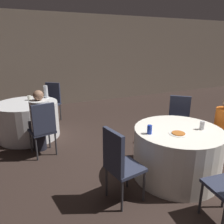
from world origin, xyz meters
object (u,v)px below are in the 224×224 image
Objects in this scene: person_white_shirt at (40,122)px; chair_far_northeast at (52,99)px; chair_near_northeast at (179,118)px; person_orange_shirt at (222,130)px; soda_can_silver at (202,125)px; table_far at (28,120)px; soda_can_blue at (150,130)px; table_near at (176,153)px; pizza_plate_near at (178,133)px; chair_near_west at (119,161)px; chair_far_south at (43,126)px; bottle_far at (46,92)px.

chair_far_northeast is at bearing 63.29° from person_white_shirt.
chair_near_northeast is 0.86× the size of person_orange_shirt.
chair_far_northeast is 8.00× the size of soda_can_silver.
soda_can_blue reaches higher than table_far.
table_near is 1.07× the size of person_white_shirt.
pizza_plate_near is (1.76, -2.58, 0.38)m from table_far.
person_orange_shirt is 1.37m from soda_can_blue.
chair_near_northeast is at bearing 48.14° from table_near.
person_white_shirt reaches higher than chair_near_west.
person_white_shirt is at bearing 129.08° from soda_can_blue.
chair_near_northeast is at bearing 109.55° from chair_near_west.
chair_near_west is 0.86× the size of person_orange_shirt.
table_near is 1.29× the size of chair_far_northeast.
chair_near_west is at bearing -78.58° from person_white_shirt.
chair_far_south is 2.21m from pizza_plate_near.
bottle_far is at bearing 68.41° from chair_far_south.
table_far is at bearing -147.60° from bottle_far.
chair_near_west reaches higher than soda_can_blue.
chair_far_south is (-2.39, 0.64, 0.00)m from chair_near_northeast.
chair_near_northeast is 1.40m from soda_can_blue.
person_white_shirt is 2.00m from soda_can_blue.
chair_near_northeast reaches higher than table_near.
person_orange_shirt is 4.15× the size of bottle_far.
chair_near_west is at bearing 70.45° from chair_near_northeast.
table_far is 1.29× the size of chair_near_northeast.
pizza_plate_near is at bearing 97.59° from person_orange_shirt.
person_white_shirt reaches higher than chair_far_northeast.
person_white_shirt is at bearing 23.55° from chair_near_northeast.
person_orange_shirt is 1.02m from pizza_plate_near.
person_white_shirt is at bearing 59.91° from person_orange_shirt.
table_far is at bearing 120.27° from soda_can_blue.
chair_near_northeast and chair_far_northeast have the same top height.
chair_near_northeast is at bearing 166.58° from chair_far_northeast.
chair_far_south is at bearing 62.35° from person_orange_shirt.
chair_far_south is (0.18, -1.03, 0.20)m from table_far.
table_far is 3.71m from person_orange_shirt.
person_orange_shirt is at bearing 85.15° from chair_near_west.
person_orange_shirt is at bearing -39.24° from chair_far_south.
table_near is at bearing -5.20° from soda_can_blue.
person_white_shirt is at bearing 139.44° from soda_can_silver.
bottle_far is (0.27, 1.32, 0.31)m from chair_far_south.
pizza_plate_near is at bearing -132.75° from table_near.
chair_far_south reaches higher than soda_can_blue.
chair_far_northeast is 3.55× the size of bottle_far.
chair_far_northeast is at bearing 51.15° from table_far.
table_near is at bearing -52.55° from table_far.
table_near is 1.29× the size of chair_far_south.
pizza_plate_near is (0.92, 0.03, 0.18)m from chair_near_west.
person_orange_shirt is at bearing -41.87° from table_far.
table_far is at bearing 90.00° from person_white_shirt.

